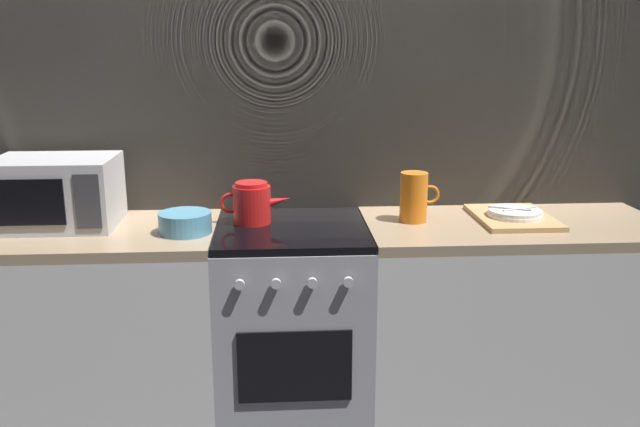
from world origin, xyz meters
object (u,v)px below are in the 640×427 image
(mixing_bowl, at_px, (185,223))
(kettle, at_px, (252,203))
(microwave, at_px, (56,192))
(dish_pile, at_px, (514,216))
(pitcher, at_px, (414,197))
(stove_unit, at_px, (293,332))

(mixing_bowl, bearing_deg, kettle, 27.52)
(microwave, distance_m, dish_pile, 1.82)
(microwave, relative_size, pitcher, 2.30)
(stove_unit, bearing_deg, microwave, 175.41)
(pitcher, bearing_deg, stove_unit, -174.71)
(stove_unit, height_order, pitcher, pitcher)
(stove_unit, relative_size, dish_pile, 2.25)
(kettle, distance_m, mixing_bowl, 0.28)
(pitcher, bearing_deg, kettle, 178.33)
(stove_unit, xyz_separation_m, pitcher, (0.49, 0.05, 0.55))
(microwave, distance_m, kettle, 0.76)
(stove_unit, xyz_separation_m, mixing_bowl, (-0.40, -0.07, 0.49))
(mixing_bowl, height_order, pitcher, pitcher)
(kettle, relative_size, pitcher, 1.42)
(mixing_bowl, bearing_deg, pitcher, 7.05)
(mixing_bowl, bearing_deg, dish_pile, 4.37)
(microwave, bearing_deg, mixing_bowl, -15.18)
(stove_unit, xyz_separation_m, dish_pile, (0.90, 0.03, 0.47))
(stove_unit, bearing_deg, dish_pile, 2.20)
(pitcher, xyz_separation_m, dish_pile, (0.41, -0.01, -0.08))
(kettle, bearing_deg, pitcher, -1.67)
(microwave, height_order, mixing_bowl, microwave)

